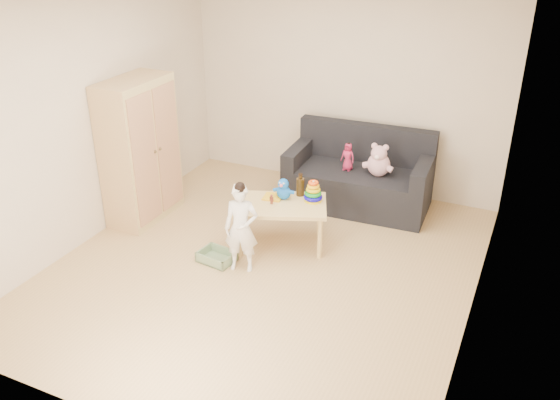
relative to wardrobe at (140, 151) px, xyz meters
The scene contains 13 objects.
room 1.88m from the wardrobe, 13.38° to the right, with size 4.50×4.50×4.50m.
wardrobe is the anchor object (origin of this frame).
sofa 2.59m from the wardrobe, 30.67° to the left, with size 1.67×0.84×0.47m, color black.
play_table 1.81m from the wardrobe, ahead, with size 0.95×0.60×0.50m, color #D7B976.
storage_bin 1.57m from the wardrobe, 22.78° to the right, with size 0.36×0.27×0.11m, color gray, non-canonical shape.
toddler 1.70m from the wardrobe, 19.04° to the right, with size 0.33×0.22×0.90m, color white.
pink_bear 2.72m from the wardrobe, 26.95° to the left, with size 0.29×0.25×0.33m, color #E5A9B8, non-canonical shape.
doll 2.39m from the wardrobe, 31.06° to the left, with size 0.17×0.11×0.33m, color #C42455.
ring_stacker 2.03m from the wardrobe, ahead, with size 0.20×0.20×0.23m.
brown_bottle 1.87m from the wardrobe, ahead, with size 0.09×0.09×0.25m.
blue_plush 1.72m from the wardrobe, ahead, with size 0.20×0.15×0.24m, color blue, non-canonical shape.
wooden_figure 1.67m from the wardrobe, ahead, with size 0.04×0.04×0.11m, color maroon, non-canonical shape.
yellow_book 1.63m from the wardrobe, ahead, with size 0.19×0.19×0.01m, color yellow.
Camera 1 is at (2.27, -4.55, 3.26)m, focal length 38.00 mm.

